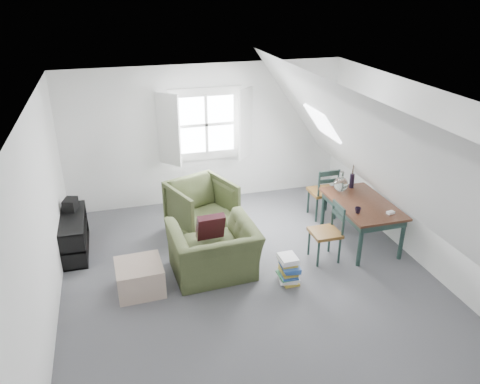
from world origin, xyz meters
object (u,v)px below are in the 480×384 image
object	(u,v)px
magazine_stack	(289,269)
armchair_far	(203,230)
armchair_near	(214,274)
ottoman	(140,277)
dining_table	(362,208)
media_shelf	(74,237)
dining_chair_near	(327,231)
dining_chair_far	(324,191)

from	to	relation	value
magazine_stack	armchair_far	bearing A→B (deg)	115.79
armchair_near	armchair_far	xyz separation A→B (m)	(0.10, 1.27, 0.00)
ottoman	magazine_stack	distance (m)	1.99
magazine_stack	ottoman	bearing A→B (deg)	169.46
ottoman	dining_table	world-z (taller)	dining_table
ottoman	media_shelf	world-z (taller)	media_shelf
ottoman	dining_table	size ratio (longest dim) A/B	0.43
dining_table	armchair_near	bearing A→B (deg)	-173.77
media_shelf	armchair_far	bearing A→B (deg)	5.81
armchair_far	ottoman	size ratio (longest dim) A/B	1.58
armchair_near	magazine_stack	world-z (taller)	magazine_stack
armchair_near	media_shelf	xyz separation A→B (m)	(-1.89, 1.14, 0.26)
armchair_far	media_shelf	bearing A→B (deg)	163.47
dining_table	armchair_far	bearing A→B (deg)	156.24
armchair_near	magazine_stack	distance (m)	1.06
armchair_far	dining_chair_near	size ratio (longest dim) A/B	1.08
armchair_near	armchair_far	bearing A→B (deg)	-97.58
magazine_stack	armchair_near	bearing A→B (deg)	153.66
armchair_far	armchair_near	bearing A→B (deg)	-114.80
media_shelf	magazine_stack	distance (m)	3.25
armchair_far	magazine_stack	distance (m)	1.94
ottoman	magazine_stack	world-z (taller)	ottoman
ottoman	dining_chair_near	distance (m)	2.72
dining_table	dining_chair_far	bearing A→B (deg)	101.75
armchair_far	media_shelf	distance (m)	2.01
dining_chair_near	magazine_stack	bearing A→B (deg)	-66.11
armchair_far	media_shelf	size ratio (longest dim) A/B	0.84
ottoman	dining_table	bearing A→B (deg)	5.89
armchair_near	media_shelf	world-z (taller)	media_shelf
media_shelf	magazine_stack	bearing A→B (deg)	-27.60
armchair_far	dining_chair_far	xyz separation A→B (m)	(2.11, -0.08, 0.48)
dining_chair_far	armchair_far	bearing A→B (deg)	10.49
ottoman	dining_chair_far	size ratio (longest dim) A/B	0.65
armchair_near	ottoman	bearing A→B (deg)	2.23
armchair_near	ottoman	xyz separation A→B (m)	(-1.02, -0.10, 0.20)
armchair_far	dining_chair_near	xyz separation A→B (m)	(1.59, -1.33, 0.45)
ottoman	dining_chair_near	size ratio (longest dim) A/B	0.69
ottoman	armchair_far	bearing A→B (deg)	50.75
dining_table	magazine_stack	world-z (taller)	dining_table
magazine_stack	media_shelf	bearing A→B (deg)	150.53
dining_table	magazine_stack	distance (m)	1.67
media_shelf	dining_chair_near	bearing A→B (deg)	-16.57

